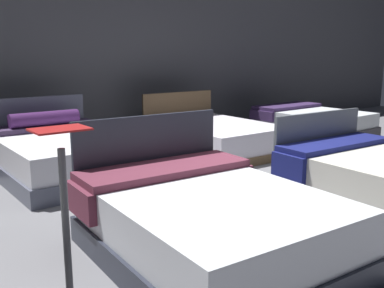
{
  "coord_description": "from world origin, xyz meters",
  "views": [
    {
      "loc": [
        -3.22,
        -3.46,
        1.53
      ],
      "look_at": [
        -0.08,
        0.66,
        0.46
      ],
      "focal_mm": 41.32,
      "sensor_mm": 36.0,
      "label": 1
    }
  ],
  "objects_px": {
    "bed_1": "(208,223)",
    "price_sign": "(68,256)",
    "bed_5": "(62,155)",
    "bed_6": "(214,137)",
    "bed_7": "(312,123)"
  },
  "relations": [
    {
      "from": "bed_5",
      "to": "bed_7",
      "type": "relative_size",
      "value": 1.03
    },
    {
      "from": "bed_5",
      "to": "price_sign",
      "type": "bearing_deg",
      "value": -110.52
    },
    {
      "from": "bed_1",
      "to": "bed_6",
      "type": "xyz_separation_m",
      "value": [
        2.42,
        2.79,
        -0.05
      ]
    },
    {
      "from": "bed_6",
      "to": "bed_7",
      "type": "distance_m",
      "value": 2.39
    },
    {
      "from": "bed_6",
      "to": "price_sign",
      "type": "relative_size",
      "value": 1.81
    },
    {
      "from": "bed_6",
      "to": "bed_7",
      "type": "bearing_deg",
      "value": 0.33
    },
    {
      "from": "bed_5",
      "to": "bed_7",
      "type": "distance_m",
      "value": 4.83
    },
    {
      "from": "bed_1",
      "to": "bed_5",
      "type": "xyz_separation_m",
      "value": [
        -0.01,
        2.87,
        -0.0
      ]
    },
    {
      "from": "bed_1",
      "to": "bed_5",
      "type": "relative_size",
      "value": 1.02
    },
    {
      "from": "bed_1",
      "to": "bed_7",
      "type": "relative_size",
      "value": 1.05
    },
    {
      "from": "bed_5",
      "to": "bed_6",
      "type": "xyz_separation_m",
      "value": [
        2.43,
        -0.08,
        -0.04
      ]
    },
    {
      "from": "bed_1",
      "to": "bed_7",
      "type": "height_order",
      "value": "bed_1"
    },
    {
      "from": "bed_1",
      "to": "price_sign",
      "type": "height_order",
      "value": "price_sign"
    },
    {
      "from": "bed_1",
      "to": "bed_6",
      "type": "relative_size",
      "value": 0.97
    },
    {
      "from": "bed_5",
      "to": "bed_6",
      "type": "bearing_deg",
      "value": -1.72
    }
  ]
}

